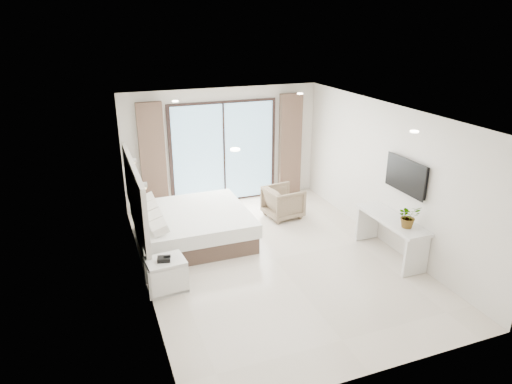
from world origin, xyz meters
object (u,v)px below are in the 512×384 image
nightstand (166,275)px  console_desk (391,228)px  bed (192,226)px  armchair (283,201)px

nightstand → console_desk: size_ratio=0.40×
nightstand → console_desk: 4.08m
nightstand → console_desk: (4.06, -0.31, 0.29)m
bed → console_desk: 3.79m
console_desk → armchair: 2.59m
nightstand → console_desk: bearing=-9.3°
bed → nightstand: bearing=-116.5°
bed → nightstand: bed is taller
nightstand → armchair: armchair is taller
nightstand → console_desk: console_desk is taller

